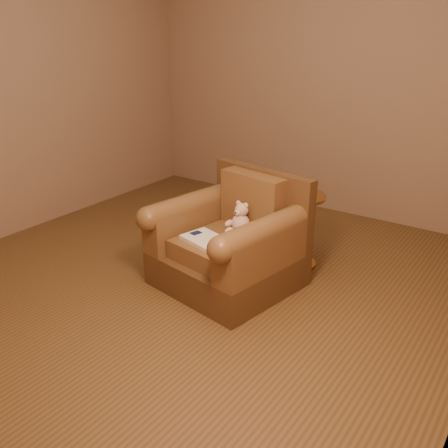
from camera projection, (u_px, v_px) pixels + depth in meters
The scene contains 6 objects.
floor at pixel (203, 275), 4.00m from camera, with size 4.00×4.00×0.00m, color brown.
room at pixel (199, 49), 3.35m from camera, with size 4.02×4.02×2.71m.
armchair at pixel (231, 244), 3.78m from camera, with size 1.07×1.03×0.84m.
teddy_bear at pixel (240, 221), 3.76m from camera, with size 0.18×0.20×0.24m.
guidebook at pixel (208, 241), 3.61m from camera, with size 0.44×0.33×0.03m.
side_table at pixel (297, 228), 4.06m from camera, with size 0.44×0.44×0.61m.
Camera 1 is at (2.17, -2.81, 1.90)m, focal length 40.00 mm.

